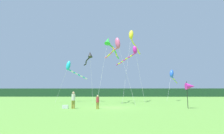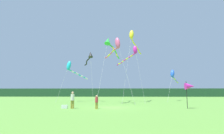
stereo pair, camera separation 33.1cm
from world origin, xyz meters
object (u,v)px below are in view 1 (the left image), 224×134
person_adult (73,99)px  kite_blue (172,75)px  person_child (98,101)px  kite_rainbow (117,45)px  cooler_box (65,107)px  banner_flag_pole (190,86)px  kite_black (89,56)px  kite_yellow (132,37)px  kite_cyan (70,68)px  kite_green (110,44)px  kite_magenta (132,53)px

person_adult → kite_blue: bearing=46.9°
person_child → kite_rainbow: kite_rainbow is taller
person_adult → cooler_box: bearing=165.7°
cooler_box → kite_blue: 22.57m
banner_flag_pole → kite_black: (-12.19, 12.26, 5.61)m
kite_blue → kite_yellow: bearing=-154.4°
kite_cyan → kite_rainbow: bearing=-32.8°
cooler_box → kite_green: size_ratio=0.06×
kite_cyan → banner_flag_pole: bearing=-38.3°
person_child → kite_magenta: bearing=69.3°
person_child → kite_green: kite_green is taller
person_adult → kite_rainbow: kite_rainbow is taller
kite_rainbow → kite_magenta: (2.54, 3.91, -0.40)m
cooler_box → kite_rainbow: kite_rainbow is taller
kite_green → banner_flag_pole: bearing=-40.8°
kite_blue → kite_magenta: kite_magenta is taller
kite_rainbow → kite_green: kite_green is taller
cooler_box → kite_magenta: kite_magenta is taller
kite_blue → kite_cyan: (-18.35, -3.24, 0.98)m
kite_blue → kite_green: 14.53m
person_child → cooler_box: bearing=169.8°
person_child → kite_black: 15.11m
banner_flag_pole → kite_green: 12.96m
kite_rainbow → kite_green: (-1.03, 0.28, 0.25)m
kite_rainbow → person_child: bearing=-103.7°
cooler_box → kite_black: bearing=87.7°
person_child → banner_flag_pole: banner_flag_pole is taller
kite_green → kite_yellow: 6.19m
person_adult → kite_green: kite_green is taller
kite_magenta → kite_cyan: bearing=173.4°
person_child → kite_cyan: kite_cyan is taller
person_adult → banner_flag_pole: 11.92m
banner_flag_pole → kite_green: (-8.49, 7.32, 6.51)m
kite_cyan → person_adult: bearing=-74.2°
kite_black → kite_magenta: (7.27, -1.31, 0.25)m
kite_magenta → person_adult: bearing=-121.3°
kite_cyan → kite_yellow: bearing=-2.5°
kite_yellow → person_child: bearing=-110.3°
kite_black → kite_yellow: bearing=-4.2°
kite_blue → kite_rainbow: 13.83m
kite_yellow → kite_green: bearing=-130.4°
kite_blue → kite_cyan: size_ratio=1.07×
person_adult → kite_magenta: kite_magenta is taller
person_adult → kite_yellow: size_ratio=0.14×
person_child → kite_black: (-2.82, 13.06, 7.06)m
banner_flag_pole → kite_yellow: bearing=112.1°
person_adult → kite_magenta: 15.09m
banner_flag_pole → person_child: bearing=-175.1°
person_adult → kite_black: 14.42m
kite_blue → kite_black: 15.74m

